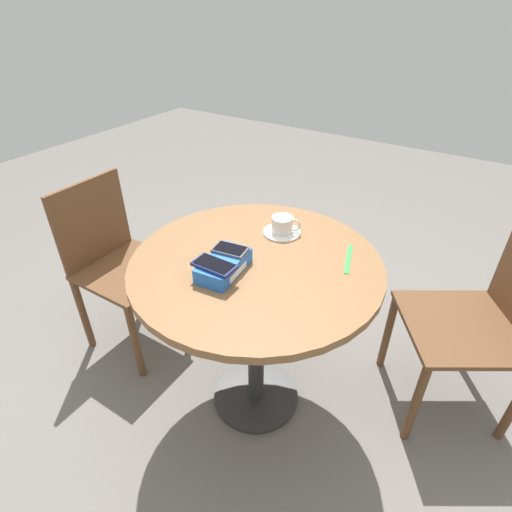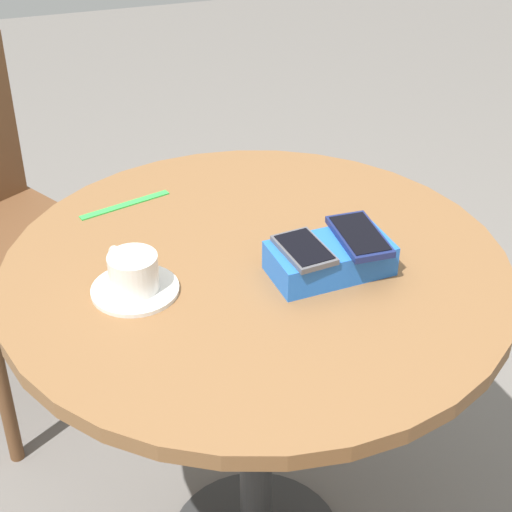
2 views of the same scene
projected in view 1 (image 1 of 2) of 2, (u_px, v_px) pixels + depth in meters
The scene contains 10 objects.
ground_plane at pixel (256, 396), 1.87m from camera, with size 8.00×8.00×0.00m, color slate.
round_table at pixel (256, 288), 1.51m from camera, with size 0.92×0.92×0.77m.
phone_box at pixel (224, 266), 1.37m from camera, with size 0.22×0.13×0.06m.
phone_navy at pixel (214, 265), 1.31m from camera, with size 0.07×0.14×0.01m.
phone_gray at pixel (230, 249), 1.39m from camera, with size 0.09×0.13×0.01m.
saucer at pixel (282, 232), 1.60m from camera, with size 0.15×0.15×0.01m, color silver.
coffee_cup at pixel (283, 224), 1.58m from camera, with size 0.09×0.11×0.06m.
lanyard_strap at pixel (349, 259), 1.45m from camera, with size 0.19×0.02×0.00m, color green.
chair_near_window at pixel (482, 321), 1.60m from camera, with size 0.61×0.61×0.92m.
chair_far_side at pixel (119, 264), 1.97m from camera, with size 0.42×0.42×0.86m.
Camera 1 is at (-1.00, -0.64, 1.58)m, focal length 28.00 mm.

